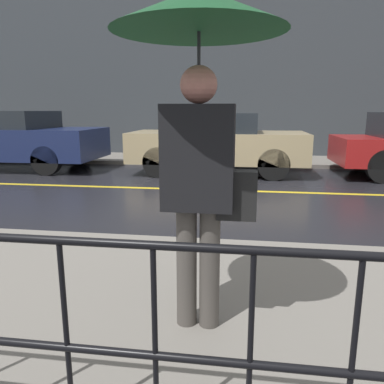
{
  "coord_description": "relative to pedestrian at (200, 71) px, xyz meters",
  "views": [
    {
      "loc": [
        0.73,
        -6.97,
        1.49
      ],
      "look_at": [
        0.08,
        -2.4,
        0.48
      ],
      "focal_mm": 35.0,
      "sensor_mm": 36.0,
      "label": 1
    }
  ],
  "objects": [
    {
      "name": "lane_marking",
      "position": [
        -0.46,
        4.73,
        -1.71
      ],
      "size": [
        25.2,
        0.12,
        0.01
      ],
      "color": "gold",
      "rests_on": "ground_plane"
    },
    {
      "name": "pedestrian",
      "position": [
        0.0,
        0.0,
        0.0
      ],
      "size": [
        1.01,
        1.01,
        2.05
      ],
      "color": "#4C4742",
      "rests_on": "sidewalk_near"
    },
    {
      "name": "car_navy",
      "position": [
        -5.82,
        6.73,
        -0.94
      ],
      "size": [
        4.72,
        1.94,
        1.48
      ],
      "color": "#19234C",
      "rests_on": "ground_plane"
    },
    {
      "name": "sidewalk_near",
      "position": [
        -0.46,
        0.27,
        -1.66
      ],
      "size": [
        28.0,
        2.85,
        0.1
      ],
      "color": "slate",
      "rests_on": "ground_plane"
    },
    {
      "name": "ground_plane",
      "position": [
        -0.46,
        4.73,
        -1.72
      ],
      "size": [
        80.0,
        80.0,
        0.0
      ],
      "primitive_type": "plane",
      "color": "black"
    },
    {
      "name": "sidewalk_far",
      "position": [
        -0.46,
        8.81,
        -1.66
      ],
      "size": [
        28.0,
        2.09,
        0.1
      ],
      "color": "slate",
      "rests_on": "ground_plane"
    },
    {
      "name": "railing_foreground",
      "position": [
        -0.46,
        -0.9,
        -1.04
      ],
      "size": [
        12.0,
        0.04,
        0.9
      ],
      "color": "black",
      "rests_on": "sidewalk_near"
    },
    {
      "name": "car_tan",
      "position": [
        -0.43,
        6.73,
        -0.97
      ],
      "size": [
        4.11,
        1.76,
        1.43
      ],
      "color": "tan",
      "rests_on": "ground_plane"
    },
    {
      "name": "building_storefront",
      "position": [
        -0.46,
        10.01,
        1.16
      ],
      "size": [
        28.0,
        0.3,
        5.75
      ],
      "color": "#383D42",
      "rests_on": "ground_plane"
    }
  ]
}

